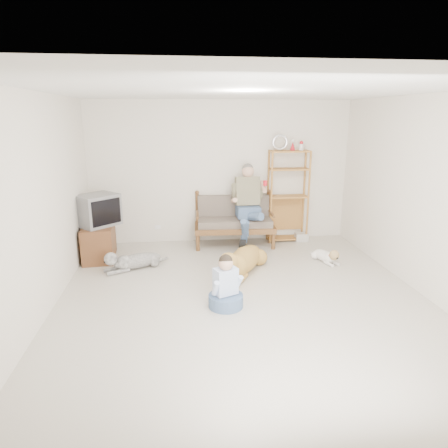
{
  "coord_description": "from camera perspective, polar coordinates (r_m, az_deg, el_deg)",
  "views": [
    {
      "loc": [
        -0.85,
        -4.88,
        2.42
      ],
      "look_at": [
        -0.15,
        1.0,
        0.8
      ],
      "focal_mm": 32.0,
      "sensor_mm": 36.0,
      "label": 1
    }
  ],
  "objects": [
    {
      "name": "terrier",
      "position": [
        7.0,
        14.48,
        -4.45
      ],
      "size": [
        0.35,
        0.69,
        0.27
      ],
      "rotation": [
        0.0,
        0.0,
        0.32
      ],
      "color": "white",
      "rests_on": "ground"
    },
    {
      "name": "etagere",
      "position": [
        7.87,
        9.11,
        4.08
      ],
      "size": [
        0.79,
        0.35,
        2.08
      ],
      "color": "#AD7136",
      "rests_on": "ground"
    },
    {
      "name": "crt_tv",
      "position": [
        7.09,
        -17.59,
        1.92
      ],
      "size": [
        0.81,
        0.81,
        0.53
      ],
      "rotation": [
        0.0,
        0.0,
        -0.81
      ],
      "color": "slate",
      "rests_on": "tv_stand"
    },
    {
      "name": "loveseat",
      "position": [
        7.64,
        1.43,
        0.63
      ],
      "size": [
        1.53,
        0.78,
        0.95
      ],
      "rotation": [
        0.0,
        0.0,
        -0.05
      ],
      "color": "brown",
      "rests_on": "ground"
    },
    {
      "name": "child",
      "position": [
        5.22,
        0.25,
        -9.14
      ],
      "size": [
        0.45,
        0.45,
        0.72
      ],
      "rotation": [
        0.0,
        0.0,
        0.41
      ],
      "color": "#486184",
      "rests_on": "ground"
    },
    {
      "name": "wall_left",
      "position": [
        5.26,
        -24.96,
        2.13
      ],
      "size": [
        0.0,
        5.5,
        5.5
      ],
      "primitive_type": "plane",
      "rotation": [
        1.57,
        0.0,
        1.57
      ],
      "color": "silver",
      "rests_on": "ground"
    },
    {
      "name": "tv_stand",
      "position": [
        7.26,
        -17.45,
        -2.41
      ],
      "size": [
        0.56,
        0.93,
        0.6
      ],
      "rotation": [
        0.0,
        0.0,
        0.07
      ],
      "color": "brown",
      "rests_on": "ground"
    },
    {
      "name": "floor",
      "position": [
        5.51,
        2.8,
        -10.76
      ],
      "size": [
        5.5,
        5.5,
        0.0
      ],
      "primitive_type": "plane",
      "color": "beige",
      "rests_on": "ground"
    },
    {
      "name": "shaggy_dog",
      "position": [
        6.65,
        -13.02,
        -5.16
      ],
      "size": [
        1.05,
        0.62,
        0.34
      ],
      "rotation": [
        0.0,
        0.0,
        -1.11
      ],
      "color": "silver",
      "rests_on": "ground"
    },
    {
      "name": "man",
      "position": [
        7.38,
        3.43,
        1.91
      ],
      "size": [
        0.59,
        0.84,
        1.36
      ],
      "color": "#486184",
      "rests_on": "loveseat"
    },
    {
      "name": "wall_right",
      "position": [
        6.01,
        27.24,
        3.35
      ],
      "size": [
        0.0,
        5.5,
        5.5
      ],
      "primitive_type": "plane",
      "rotation": [
        1.57,
        0.0,
        -1.57
      ],
      "color": "silver",
      "rests_on": "ground"
    },
    {
      "name": "book_stack",
      "position": [
        8.08,
        11.0,
        -1.83
      ],
      "size": [
        0.25,
        0.18,
        0.16
      ],
      "primitive_type": "cube",
      "rotation": [
        0.0,
        0.0,
        0.0
      ],
      "color": "white",
      "rests_on": "ground"
    },
    {
      "name": "golden_retriever",
      "position": [
        6.27,
        2.41,
        -5.36
      ],
      "size": [
        0.96,
        1.53,
        0.51
      ],
      "rotation": [
        0.0,
        0.0,
        -0.52
      ],
      "color": "#A57E39",
      "rests_on": "ground"
    },
    {
      "name": "ceiling",
      "position": [
        4.96,
        3.23,
        18.53
      ],
      "size": [
        5.5,
        5.5,
        0.0
      ],
      "primitive_type": "plane",
      "rotation": [
        3.14,
        0.0,
        0.0
      ],
      "color": "white",
      "rests_on": "ground"
    },
    {
      "name": "wall_front",
      "position": [
        2.53,
        13.72,
        -10.17
      ],
      "size": [
        5.0,
        0.0,
        5.0
      ],
      "primitive_type": "plane",
      "rotation": [
        -1.57,
        0.0,
        0.0
      ],
      "color": "silver",
      "rests_on": "ground"
    },
    {
      "name": "wall_back",
      "position": [
        7.75,
        -0.45,
        7.37
      ],
      "size": [
        5.0,
        0.0,
        5.0
      ],
      "primitive_type": "plane",
      "rotation": [
        1.57,
        0.0,
        0.0
      ],
      "color": "silver",
      "rests_on": "ground"
    },
    {
      "name": "wall_outlet",
      "position": [
        7.91,
        -9.46,
        -0.45
      ],
      "size": [
        0.12,
        0.02,
        0.08
      ],
      "primitive_type": "cube",
      "color": "white",
      "rests_on": "ground"
    }
  ]
}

